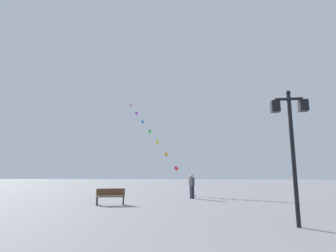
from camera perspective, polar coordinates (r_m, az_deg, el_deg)
name	(u,v)px	position (r m, az deg, el deg)	size (l,w,h in m)	color
ground_plane	(224,196)	(22.15, 11.64, -14.30)	(160.00, 160.00, 0.00)	gray
twin_lantern_lamp_post	(291,130)	(10.15, 24.45, -0.78)	(1.20, 0.28, 4.57)	black
kite_train	(150,131)	(28.45, -3.90, -1.13)	(9.40, 11.82, 11.62)	brown
kite_flyer	(192,186)	(19.90, 5.02, -12.35)	(0.46, 0.60, 1.71)	#1E1E2D
park_bench	(110,197)	(16.12, -11.99, -14.30)	(1.66, 0.90, 0.89)	brown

